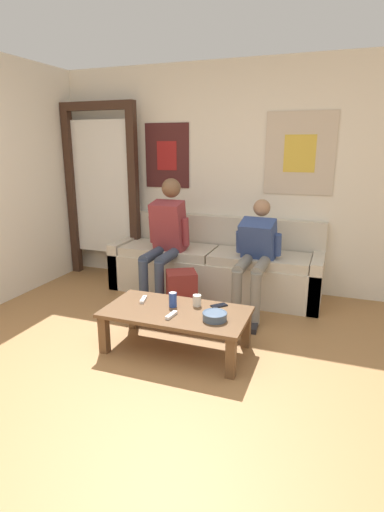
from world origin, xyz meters
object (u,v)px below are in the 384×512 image
(ceramic_bowl, at_px, (215,316))
(pillar_candle, at_px, (197,300))
(couch, at_px, (215,267))
(drink_can_blue, at_px, (173,300))
(person_seated_teen, at_px, (255,253))
(cell_phone, at_px, (219,305))
(person_seated_adult, at_px, (165,235))
(backpack, at_px, (182,295))
(game_controller_near_right, at_px, (171,315))
(coffee_table, at_px, (176,316))
(game_controller_near_left, at_px, (143,299))

(ceramic_bowl, relative_size, pillar_candle, 1.82)
(couch, height_order, drink_can_blue, couch)
(person_seated_teen, height_order, pillar_candle, person_seated_teen)
(cell_phone, bearing_deg, person_seated_adult, 135.29)
(couch, distance_m, cell_phone, 1.29)
(couch, relative_size, backpack, 5.26)
(person_seated_teen, distance_m, game_controller_near_right, 1.26)
(person_seated_teen, xyz_separation_m, cell_phone, (-0.13, -0.83, -0.26))
(person_seated_adult, height_order, pillar_candle, person_seated_adult)
(game_controller_near_right, bearing_deg, backpack, 106.01)
(coffee_table, xyz_separation_m, ceramic_bowl, (0.35, -0.07, 0.09))
(backpack, distance_m, pillar_candle, 0.65)
(coffee_table, distance_m, person_seated_teen, 1.17)
(drink_can_blue, distance_m, game_controller_near_left, 0.30)
(coffee_table, relative_size, ceramic_bowl, 6.10)
(person_seated_adult, height_order, backpack, person_seated_adult)
(game_controller_near_right, distance_m, cell_phone, 0.44)
(game_controller_near_left, distance_m, cell_phone, 0.66)
(ceramic_bowl, bearing_deg, backpack, 127.62)
(person_seated_teen, bearing_deg, pillar_candle, -108.80)
(person_seated_teen, height_order, cell_phone, person_seated_teen)
(backpack, height_order, drink_can_blue, drink_can_blue)
(couch, distance_m, game_controller_near_left, 1.35)
(cell_phone, bearing_deg, ceramic_bowl, -80.60)
(pillar_candle, distance_m, drink_can_blue, 0.20)
(person_seated_adult, bearing_deg, pillar_candle, -52.95)
(pillar_candle, xyz_separation_m, cell_phone, (0.18, 0.06, -0.04))
(person_seated_teen, height_order, ceramic_bowl, person_seated_teen)
(person_seated_teen, bearing_deg, person_seated_adult, 178.61)
(person_seated_adult, xyz_separation_m, backpack, (0.34, -0.40, -0.50))
(drink_can_blue, bearing_deg, person_seated_adult, 116.81)
(person_seated_adult, xyz_separation_m, pillar_candle, (0.69, -0.91, -0.32))
(person_seated_adult, relative_size, game_controller_near_left, 8.82)
(game_controller_near_right, xyz_separation_m, cell_phone, (0.29, 0.33, -0.01))
(person_seated_teen, xyz_separation_m, ceramic_bowl, (-0.08, -1.11, -0.23))
(drink_can_blue, bearing_deg, backpack, 104.94)
(couch, xyz_separation_m, game_controller_near_left, (-0.24, -1.33, 0.07))
(person_seated_teen, height_order, drink_can_blue, person_seated_teen)
(backpack, distance_m, cell_phone, 0.71)
(couch, bearing_deg, game_controller_near_right, -85.64)
(couch, height_order, person_seated_teen, person_seated_teen)
(coffee_table, relative_size, backpack, 2.60)
(backpack, relative_size, cell_phone, 3.12)
(couch, distance_m, coffee_table, 1.43)
(couch, relative_size, person_seated_teen, 2.13)
(pillar_candle, distance_m, game_controller_near_left, 0.48)
(coffee_table, xyz_separation_m, game_controller_near_right, (0.01, -0.13, 0.07))
(coffee_table, height_order, drink_can_blue, drink_can_blue)
(person_seated_adult, distance_m, backpack, 0.72)
(person_seated_adult, height_order, game_controller_near_left, person_seated_adult)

